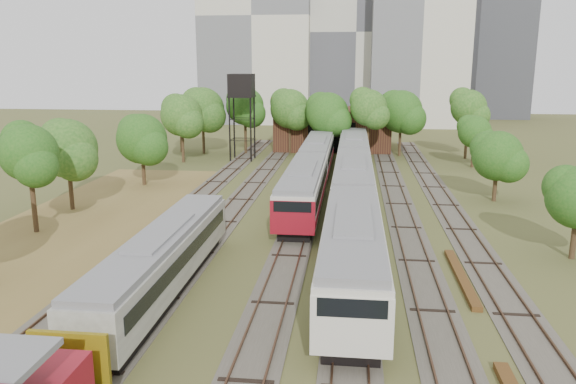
# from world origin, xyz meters

# --- Properties ---
(ground) EXTENTS (240.00, 240.00, 0.00)m
(ground) POSITION_xyz_m (0.00, 0.00, 0.00)
(ground) COLOR #475123
(ground) RESTS_ON ground
(dry_grass_patch) EXTENTS (14.00, 60.00, 0.04)m
(dry_grass_patch) POSITION_xyz_m (-18.00, 8.00, 0.02)
(dry_grass_patch) COLOR brown
(dry_grass_patch) RESTS_ON ground
(tracks) EXTENTS (24.60, 80.00, 0.19)m
(tracks) POSITION_xyz_m (-0.67, 25.00, 0.04)
(tracks) COLOR #4C473D
(tracks) RESTS_ON ground
(railcar_red_set) EXTENTS (3.04, 34.57, 3.76)m
(railcar_red_set) POSITION_xyz_m (-2.00, 29.75, 1.99)
(railcar_red_set) COLOR black
(railcar_red_set) RESTS_ON ground
(railcar_green_set) EXTENTS (3.24, 52.08, 4.01)m
(railcar_green_set) POSITION_xyz_m (2.00, 22.72, 2.12)
(railcar_green_set) COLOR black
(railcar_green_set) RESTS_ON ground
(railcar_rear) EXTENTS (2.71, 16.08, 3.35)m
(railcar_rear) POSITION_xyz_m (-2.00, 57.00, 1.77)
(railcar_rear) COLOR black
(railcar_rear) RESTS_ON ground
(old_grey_coach) EXTENTS (2.71, 18.00, 3.34)m
(old_grey_coach) POSITION_xyz_m (-8.00, 4.00, 1.82)
(old_grey_coach) COLOR black
(old_grey_coach) RESTS_ON ground
(water_tower) EXTENTS (3.10, 3.10, 10.75)m
(water_tower) POSITION_xyz_m (-12.03, 46.39, 9.06)
(water_tower) COLOR black
(water_tower) RESTS_ON ground
(rail_pile_far) EXTENTS (0.55, 8.79, 0.29)m
(rail_pile_far) POSITION_xyz_m (8.20, 7.76, 0.14)
(rail_pile_far) COLOR brown
(rail_pile_far) RESTS_ON ground
(maintenance_shed) EXTENTS (16.45, 11.55, 7.58)m
(maintenance_shed) POSITION_xyz_m (-1.00, 57.98, 2.91)
(maintenance_shed) COLOR #351913
(maintenance_shed) RESTS_ON ground
(tree_band_left) EXTENTS (7.40, 65.40, 8.37)m
(tree_band_left) POSITION_xyz_m (-20.15, 23.45, 5.18)
(tree_band_left) COLOR #382616
(tree_band_left) RESTS_ON ground
(tree_band_far) EXTENTS (39.82, 9.48, 8.95)m
(tree_band_far) POSITION_xyz_m (-3.25, 50.64, 6.09)
(tree_band_far) COLOR #382616
(tree_band_far) RESTS_ON ground
(tree_band_right) EXTENTS (5.57, 35.98, 6.28)m
(tree_band_right) POSITION_xyz_m (15.31, 27.52, 4.07)
(tree_band_right) COLOR #382616
(tree_band_right) RESTS_ON ground
(tower_left) EXTENTS (22.00, 16.00, 42.00)m
(tower_left) POSITION_xyz_m (-18.00, 95.00, 21.00)
(tower_left) COLOR beige
(tower_left) RESTS_ON ground
(tower_centre) EXTENTS (20.00, 18.00, 36.00)m
(tower_centre) POSITION_xyz_m (2.00, 100.00, 18.00)
(tower_centre) COLOR beige
(tower_centre) RESTS_ON ground
(tower_far_right) EXTENTS (12.00, 12.00, 28.00)m
(tower_far_right) POSITION_xyz_m (34.00, 110.00, 14.00)
(tower_far_right) COLOR #3B3D43
(tower_far_right) RESTS_ON ground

